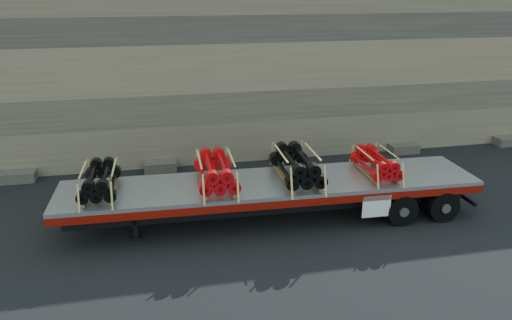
{
  "coord_description": "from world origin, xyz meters",
  "views": [
    {
      "loc": [
        -3.24,
        -13.3,
        6.71
      ],
      "look_at": [
        -0.13,
        0.91,
        1.52
      ],
      "focal_mm": 35.0,
      "sensor_mm": 36.0,
      "label": 1
    }
  ],
  "objects_px": {
    "bundle_rear": "(376,164)",
    "bundle_midrear": "(297,167)",
    "trailer": "(271,200)",
    "bundle_midfront": "(216,172)",
    "bundle_front": "(100,181)"
  },
  "relations": [
    {
      "from": "bundle_front",
      "to": "bundle_midrear",
      "type": "relative_size",
      "value": 0.86
    },
    {
      "from": "bundle_midfront",
      "to": "bundle_rear",
      "type": "xyz_separation_m",
      "value": [
        4.84,
        -0.16,
        -0.06
      ]
    },
    {
      "from": "trailer",
      "to": "bundle_midfront",
      "type": "bearing_deg",
      "value": 180.0
    },
    {
      "from": "bundle_midfront",
      "to": "bundle_rear",
      "type": "bearing_deg",
      "value": -0.0
    },
    {
      "from": "bundle_midfront",
      "to": "trailer",
      "type": "bearing_deg",
      "value": -0.0
    },
    {
      "from": "bundle_rear",
      "to": "bundle_midrear",
      "type": "bearing_deg",
      "value": 180.0
    },
    {
      "from": "bundle_rear",
      "to": "trailer",
      "type": "bearing_deg",
      "value": -180.0
    },
    {
      "from": "trailer",
      "to": "bundle_rear",
      "type": "height_order",
      "value": "bundle_rear"
    },
    {
      "from": "trailer",
      "to": "bundle_front",
      "type": "distance_m",
      "value": 4.91
    },
    {
      "from": "bundle_front",
      "to": "bundle_midfront",
      "type": "xyz_separation_m",
      "value": [
        3.19,
        -0.1,
        0.04
      ]
    },
    {
      "from": "bundle_front",
      "to": "trailer",
      "type": "bearing_deg",
      "value": -0.0
    },
    {
      "from": "trailer",
      "to": "bundle_midrear",
      "type": "height_order",
      "value": "bundle_midrear"
    },
    {
      "from": "bundle_front",
      "to": "bundle_midrear",
      "type": "bearing_deg",
      "value": 0.0
    },
    {
      "from": "bundle_midfront",
      "to": "bundle_rear",
      "type": "distance_m",
      "value": 4.85
    },
    {
      "from": "trailer",
      "to": "bundle_midrear",
      "type": "xyz_separation_m",
      "value": [
        0.75,
        -0.02,
        1.02
      ]
    }
  ]
}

